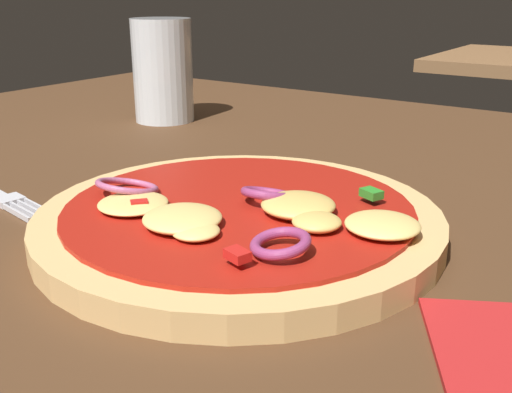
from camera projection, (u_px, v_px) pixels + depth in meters
name	position (u px, v px, depth m)	size (l,w,h in m)	color
dining_table	(155.00, 246.00, 0.41)	(1.15, 1.10, 0.03)	#4C301C
pizza	(239.00, 219.00, 0.39)	(0.27, 0.27, 0.03)	tan
beer_glass	(163.00, 76.00, 0.72)	(0.07, 0.07, 0.12)	silver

